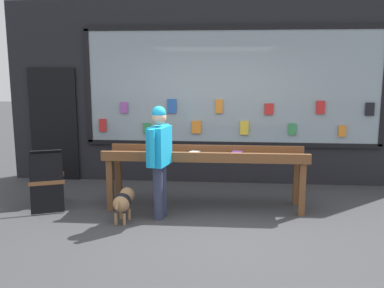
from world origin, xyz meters
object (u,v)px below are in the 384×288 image
object	(u,v)px
small_dog	(123,201)
sandwich_board_sign	(47,179)
display_table_main	(205,160)
person_browsing	(159,154)

from	to	relation	value
small_dog	sandwich_board_sign	distance (m)	1.41
display_table_main	small_dog	size ratio (longest dim) A/B	5.24
person_browsing	small_dog	bearing A→B (deg)	122.99
sandwich_board_sign	small_dog	bearing A→B (deg)	-43.25
display_table_main	small_dog	distance (m)	1.37
person_browsing	small_dog	xyz separation A→B (m)	(-0.48, -0.18, -0.63)
display_table_main	sandwich_board_sign	distance (m)	2.42
person_browsing	sandwich_board_sign	xyz separation A→B (m)	(-1.79, 0.32, -0.48)
sandwich_board_sign	display_table_main	bearing A→B (deg)	-17.89
person_browsing	small_dog	distance (m)	0.82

